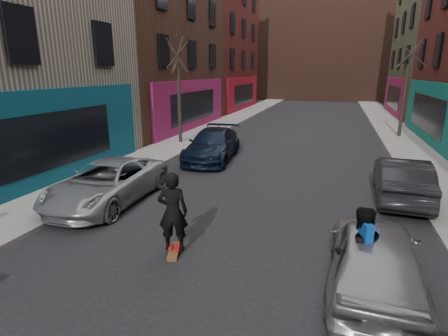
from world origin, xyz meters
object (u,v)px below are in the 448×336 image
Objects in this scene: tree_left_far at (179,84)px; parked_right_end at (401,179)px; parked_left_far at (108,182)px; pedestrian at (359,254)px; skateboarder at (173,212)px; parked_left_end at (213,145)px; parked_right_far at (374,257)px; tree_right_far at (406,81)px; skateboard at (174,251)px.

tree_left_far is 1.54× the size of parked_right_end.
pedestrian reaches higher than parked_left_far.
skateboarder is 3.97m from pedestrian.
skateboarder is at bearing -81.63° from parked_left_end.
parked_right_end is at bearing -27.89° from parked_left_end.
parked_right_end is at bearing -29.52° from tree_left_far.
parked_left_end reaches higher than parked_right_far.
tree_right_far reaches higher than tree_left_far.
skateboarder is (-4.26, 0.11, 0.33)m from parked_right_far.
tree_right_far is at bearing 53.56° from parked_left_far.
tree_left_far is 4.94m from parked_left_end.
tree_left_far is at bearing 97.16° from skateboard.
tree_left_far reaches higher than parked_left_end.
parked_left_end is at bearing 87.06° from skateboard.
parked_right_end is at bearing 28.19° from skateboard.
skateboarder is 1.02× the size of pedestrian.
tree_left_far is 9.79m from parked_left_far.
skateboarder is at bearing 47.13° from parked_right_end.
parked_right_far reaches higher than skateboard.
parked_left_end reaches higher than parked_left_far.
skateboard is 0.44× the size of pedestrian.
parked_right_end is (9.00, 3.19, 0.03)m from parked_left_far.
tree_right_far is 12.50m from parked_right_end.
skateboarder reaches higher than parked_right_end.
parked_right_far is at bearing -149.55° from pedestrian.
skateboard is (-7.26, -17.61, -3.48)m from tree_right_far.
skateboard is at bearing -66.10° from tree_left_far.
parked_right_far is at bearing -19.12° from parked_left_far.
skateboarder reaches higher than parked_right_far.
skateboard is (-4.26, 0.11, -0.65)m from parked_right_far.
tree_left_far is 12.59m from parked_right_end.
pedestrian is (-0.32, -0.40, 0.22)m from parked_right_far.
tree_right_far reaches higher than pedestrian.
tree_left_far is 0.96× the size of tree_right_far.
parked_right_far is at bearing -51.26° from tree_left_far.
parked_left_end is at bearing -43.81° from tree_left_far.
pedestrian is at bearing 77.18° from parked_right_end.
tree_right_far reaches higher than parked_left_far.
tree_right_far reaches higher than parked_left_end.
tree_left_far is 8.12× the size of skateboard.
tree_right_far is (12.40, 6.00, 0.15)m from tree_left_far.
skateboarder is (5.14, -11.61, -2.35)m from tree_left_far.
parked_right_far is 2.25× the size of pedestrian.
pedestrian is (3.93, -0.51, 0.87)m from skateboard.
parked_right_end is at bearing -98.01° from tree_right_far.
parked_left_end is 8.99m from skateboarder.
skateboard is at bearing 47.13° from parked_right_end.
pedestrian is (3.93, -0.51, -0.11)m from skateboarder.
tree_right_far is 18.85m from parked_left_far.
skateboard is at bearing -35.71° from parked_left_far.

